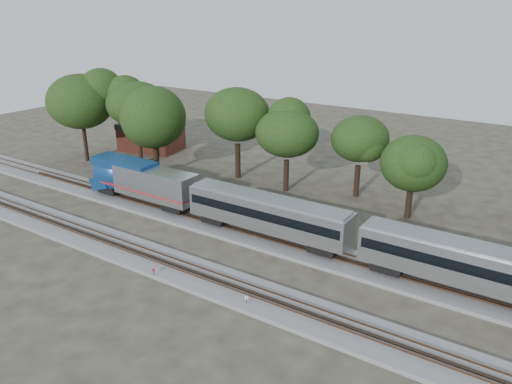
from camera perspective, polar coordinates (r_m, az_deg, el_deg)
ground at (r=53.11m, az=-8.23°, el=-6.27°), size 160.00×160.00×0.00m
track_far at (r=57.17m, az=-4.29°, el=-3.85°), size 160.00×5.00×0.73m
track_near at (r=50.47m, az=-11.24°, el=-7.73°), size 160.00×5.00×0.73m
train at (r=46.19m, az=23.29°, el=-7.51°), size 96.52×3.34×4.92m
switch_stand_red at (r=47.58m, az=-11.62°, el=-8.96°), size 0.34×0.06×1.07m
switch_stand_white at (r=42.68m, az=-1.10°, el=-12.25°), size 0.34×0.12×1.07m
switch_lever at (r=46.43m, az=-8.26°, el=-10.30°), size 0.55×0.40×0.30m
brick_building at (r=89.01m, az=-11.89°, el=6.27°), size 11.05×8.76×4.75m
tree_0 at (r=83.81m, az=-19.44°, el=9.71°), size 9.76×9.76×13.76m
tree_1 at (r=79.89m, az=-13.49°, el=9.76°), size 9.68×9.68×13.64m
tree_2 at (r=72.53m, az=-11.66°, el=8.34°), size 9.06×9.06×12.78m
tree_3 at (r=70.99m, az=-2.16°, el=8.84°), size 9.49×9.49×13.38m
tree_4 at (r=65.91m, az=3.57°, el=6.73°), size 8.18×8.18×11.54m
tree_5 at (r=65.18m, az=11.80°, el=5.97°), size 7.96×7.96×11.22m
tree_6 at (r=60.01m, az=17.53°, el=3.12°), size 6.89×6.89×9.72m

